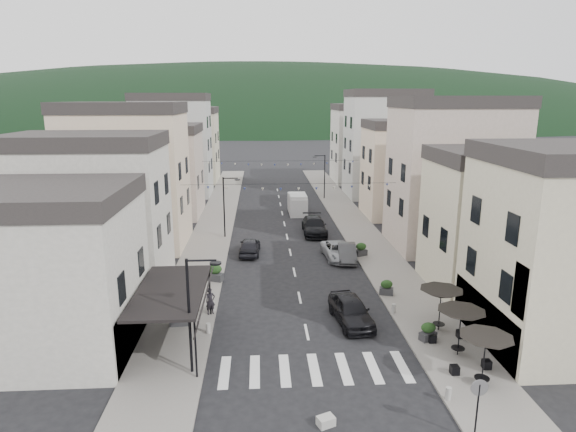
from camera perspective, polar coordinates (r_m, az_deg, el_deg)
The scene contains 30 objects.
ground at distance 23.80m, azimuth 3.72°, elevation -20.19°, with size 700.00×700.00×0.00m, color black.
sidewalk_left at distance 53.46m, azimuth -8.54°, elevation -0.72°, with size 4.00×76.00×0.12m, color slate.
sidewalk_right at distance 54.19m, azimuth 7.46°, elevation -0.49°, with size 4.00×76.00×0.12m, color slate.
hill_backdrop at distance 319.86m, azimuth -3.00°, elevation 11.35°, with size 640.00×360.00×70.00m, color black.
boutique_building at distance 29.26m, azimuth -29.52°, elevation -6.60°, with size 12.00×8.00×8.00m, color #ACA89D.
boutique_awning at distance 26.99m, azimuth -13.18°, elevation -8.75°, with size 3.77×7.50×3.28m.
buildings_row_left at distance 58.98m, azimuth -15.10°, elevation 6.31°, with size 10.20×54.16×14.00m.
buildings_row_right at distance 59.13m, azimuth 13.53°, elevation 6.61°, with size 10.20×54.16×14.50m.
cafe_terrace at distance 26.95m, azimuth 19.82°, elevation -11.02°, with size 2.50×8.10×2.53m.
streetlamp_left_near at distance 23.82m, azimuth -11.02°, elevation -10.23°, with size 1.70×0.56×6.00m.
streetlamp_left_far at distance 46.68m, azimuth -7.28°, elevation 1.80°, with size 1.70×0.56×6.00m.
streetlamp_right_far at distance 64.84m, azimuth 4.12°, elevation 5.22°, with size 1.70×0.56×6.00m.
traffic_sign at distance 21.40m, azimuth 21.64°, elevation -19.35°, with size 0.70×0.07×2.70m.
bollards at distance 28.30m, azimuth 2.34°, elevation -13.28°, with size 11.66×10.26×0.60m.
bunting_near at distance 42.35m, azimuth 0.19°, elevation 3.38°, with size 19.00×0.28×0.62m.
bunting_far at distance 58.14m, azimuth -0.80°, elevation 6.21°, with size 19.00×0.28×0.62m.
parked_car_a at distance 29.92m, azimuth 7.48°, elevation -10.99°, with size 1.92×4.78×1.63m, color black.
parked_car_b at distance 40.80m, azimuth 6.97°, elevation -4.32°, with size 1.48×4.23×1.39m, color #313234.
parked_car_c at distance 41.21m, azimuth 5.94°, elevation -4.13°, with size 2.25×4.88×1.36m, color #999CA2.
parked_car_d at distance 48.44m, azimuth 3.13°, elevation -1.18°, with size 2.30×5.65×1.64m, color black.
parked_car_e at distance 42.23m, azimuth -4.56°, elevation -3.57°, with size 1.73×4.31×1.47m, color black.
delivery_van at distance 56.96m, azimuth 1.12°, elevation 1.49°, with size 2.04×5.05×2.41m.
pedestrian_a at distance 30.85m, azimuth -9.18°, elevation -9.94°, with size 0.62×0.41×1.71m, color black.
pedestrian_b at distance 33.54m, azimuth -12.55°, elevation -8.18°, with size 0.79×0.62×1.64m, color #27212C.
concrete_block_c at distance 21.84m, azimuth 4.51°, elevation -23.07°, with size 0.70×0.50×0.40m, color #A8A6A0.
planter_la at distance 29.93m, azimuth -12.76°, elevation -11.37°, with size 1.19×0.71×1.29m.
planter_lb at distance 36.23m, azimuth -8.61°, elevation -6.67°, with size 1.27×0.98×1.25m.
planter_ra at distance 28.70m, azimuth 16.27°, elevation -13.00°, with size 1.06×0.85×1.04m.
planter_rb at distance 34.13m, azimuth 11.59°, elevation -8.29°, with size 1.05×0.76×1.05m.
planter_rc at distance 41.89m, azimuth 8.65°, elevation -3.92°, with size 1.16×0.93×1.14m.
Camera 1 is at (-2.62, -19.57, 13.27)m, focal length 30.00 mm.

